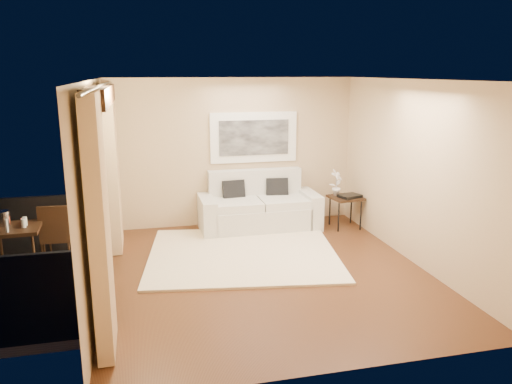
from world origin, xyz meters
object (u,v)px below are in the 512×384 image
object	(u,v)px
orchid	(336,183)
bistro_table	(15,233)
ice_bucket	(3,218)
side_table	(346,200)
sofa	(258,208)
balcony_chair_far	(56,232)

from	to	relation	value
orchid	bistro_table	xyz separation A→B (m)	(-5.17, -1.33, -0.14)
bistro_table	ice_bucket	xyz separation A→B (m)	(-0.15, 0.11, 0.18)
side_table	orchid	world-z (taller)	orchid
orchid	ice_bucket	bearing A→B (deg)	-167.11
side_table	orchid	xyz separation A→B (m)	(-0.14, 0.12, 0.30)
sofa	side_table	bearing A→B (deg)	-12.96
bistro_table	sofa	bearing A→B (deg)	22.52
sofa	ice_bucket	xyz separation A→B (m)	(-3.91, -1.45, 0.50)
balcony_chair_far	ice_bucket	size ratio (longest dim) A/B	4.84
orchid	balcony_chair_far	distance (m)	4.82
sofa	side_table	size ratio (longest dim) A/B	3.58
bistro_table	balcony_chair_far	world-z (taller)	balcony_chair_far
sofa	bistro_table	bearing A→B (deg)	-157.70
balcony_chair_far	ice_bucket	distance (m)	0.72
balcony_chair_far	ice_bucket	bearing A→B (deg)	23.07
orchid	bistro_table	world-z (taller)	orchid
ice_bucket	orchid	bearing A→B (deg)	12.89
side_table	ice_bucket	world-z (taller)	ice_bucket
bistro_table	ice_bucket	bearing A→B (deg)	143.85
sofa	ice_bucket	size ratio (longest dim) A/B	10.78
orchid	ice_bucket	world-z (taller)	orchid
sofa	orchid	bearing A→B (deg)	-9.59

